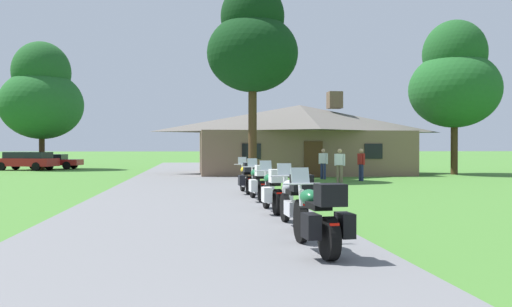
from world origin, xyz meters
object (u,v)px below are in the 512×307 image
(motorcycle_green_third_in_row, at_px, (274,191))
(tree_right_of_lodge, at_px, (454,79))
(bystander_white_shirt_near_lodge, at_px, (323,162))
(parked_red_suv_far_left, at_px, (26,160))
(bystander_white_shirt_by_tree, at_px, (340,164))
(tree_left_far, at_px, (42,95))
(parked_red_sedan_far_left, at_px, (54,161))
(motorcycle_green_fourth_in_row, at_px, (259,183))
(motorcycle_yellow_farthest_in_row, at_px, (247,178))
(motorcycle_green_nearest_to_camera, at_px, (319,218))
(tree_by_lodge_front, at_px, (253,43))
(motorcycle_silver_second_in_row, at_px, (294,200))
(bystander_red_shirt_beside_signpost, at_px, (361,163))

(motorcycle_green_third_in_row, distance_m, tree_right_of_lodge, 24.40)
(bystander_white_shirt_near_lodge, xyz_separation_m, parked_red_suv_far_left, (-19.68, 13.79, -0.15))
(bystander_white_shirt_near_lodge, xyz_separation_m, bystander_white_shirt_by_tree, (0.11, -2.83, 0.00))
(tree_right_of_lodge, bearing_deg, tree_left_far, 158.34)
(bystander_white_shirt_by_tree, relative_size, tree_left_far, 0.16)
(tree_left_far, relative_size, parked_red_suv_far_left, 2.05)
(bystander_white_shirt_by_tree, distance_m, parked_red_sedan_far_left, 26.27)
(tree_left_far, bearing_deg, parked_red_sedan_far_left, 41.75)
(motorcycle_green_fourth_in_row, relative_size, motorcycle_yellow_farthest_in_row, 1.00)
(tree_right_of_lodge, relative_size, parked_red_sedan_far_left, 2.27)
(motorcycle_green_nearest_to_camera, height_order, bystander_white_shirt_near_lodge, bystander_white_shirt_near_lodge)
(motorcycle_green_nearest_to_camera, bearing_deg, tree_by_lodge_front, 81.93)
(motorcycle_silver_second_in_row, distance_m, motorcycle_yellow_farthest_in_row, 8.17)
(motorcycle_green_nearest_to_camera, xyz_separation_m, parked_red_suv_far_left, (-14.53, 33.65, 0.17))
(motorcycle_green_nearest_to_camera, xyz_separation_m, parked_red_sedan_far_left, (-13.08, 35.85, 0.03))
(bystander_white_shirt_by_tree, relative_size, tree_by_lodge_front, 0.16)
(motorcycle_green_fourth_in_row, distance_m, motorcycle_yellow_farthest_in_row, 2.62)
(motorcycle_green_third_in_row, xyz_separation_m, tree_left_far, (-13.92, 30.04, 5.31))
(bystander_white_shirt_near_lodge, relative_size, parked_red_suv_far_left, 0.34)
(bystander_white_shirt_near_lodge, bearing_deg, tree_right_of_lodge, 63.40)
(bystander_white_shirt_near_lodge, distance_m, tree_by_lodge_front, 7.44)
(tree_by_lodge_front, bearing_deg, bystander_white_shirt_near_lodge, 10.96)
(motorcycle_green_nearest_to_camera, distance_m, tree_right_of_lodge, 28.58)
(tree_by_lodge_front, relative_size, tree_right_of_lodge, 1.04)
(bystander_white_shirt_by_tree, bearing_deg, parked_red_sedan_far_left, 168.85)
(bystander_white_shirt_by_tree, relative_size, parked_red_suv_far_left, 0.34)
(motorcycle_green_fourth_in_row, distance_m, tree_by_lodge_front, 12.76)
(motorcycle_green_nearest_to_camera, xyz_separation_m, motorcycle_yellow_farthest_in_row, (0.01, 10.82, 0.00))
(parked_red_suv_far_left, height_order, parked_red_sedan_far_left, parked_red_suv_far_left)
(bystander_white_shirt_by_tree, height_order, tree_by_lodge_front, tree_by_lodge_front)
(motorcycle_green_third_in_row, xyz_separation_m, bystander_white_shirt_near_lodge, (5.05, 14.72, 0.32))
(motorcycle_yellow_farthest_in_row, height_order, parked_red_suv_far_left, parked_red_suv_far_left)
(motorcycle_silver_second_in_row, relative_size, motorcycle_green_fourth_in_row, 1.00)
(motorcycle_green_fourth_in_row, relative_size, tree_right_of_lodge, 0.21)
(motorcycle_green_fourth_in_row, bearing_deg, motorcycle_green_third_in_row, -94.76)
(motorcycle_silver_second_in_row, bearing_deg, motorcycle_green_nearest_to_camera, -95.23)
(bystander_red_shirt_beside_signpost, height_order, parked_red_sedan_far_left, bystander_red_shirt_beside_signpost)
(parked_red_suv_far_left, bearing_deg, motorcycle_green_nearest_to_camera, -140.01)
(motorcycle_green_nearest_to_camera, distance_m, parked_red_suv_far_left, 36.65)
(tree_left_far, xyz_separation_m, tree_right_of_lodge, (28.62, -11.37, 0.22))
(motorcycle_green_nearest_to_camera, relative_size, motorcycle_green_fourth_in_row, 1.00)
(motorcycle_green_fourth_in_row, distance_m, parked_red_suv_far_left, 29.36)
(motorcycle_green_nearest_to_camera, xyz_separation_m, bystander_white_shirt_by_tree, (5.26, 17.04, 0.32))
(motorcycle_silver_second_in_row, xyz_separation_m, motorcycle_green_fourth_in_row, (-0.03, 5.55, -0.01))
(motorcycle_silver_second_in_row, bearing_deg, motorcycle_yellow_farthest_in_row, 88.58)
(motorcycle_silver_second_in_row, bearing_deg, parked_red_suv_far_left, 113.02)
(motorcycle_silver_second_in_row, height_order, motorcycle_green_third_in_row, same)
(bystander_red_shirt_beside_signpost, bearing_deg, tree_left_far, -146.84)
(bystander_white_shirt_by_tree, height_order, parked_red_suv_far_left, bystander_white_shirt_by_tree)
(tree_by_lodge_front, bearing_deg, bystander_white_shirt_by_tree, -26.72)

